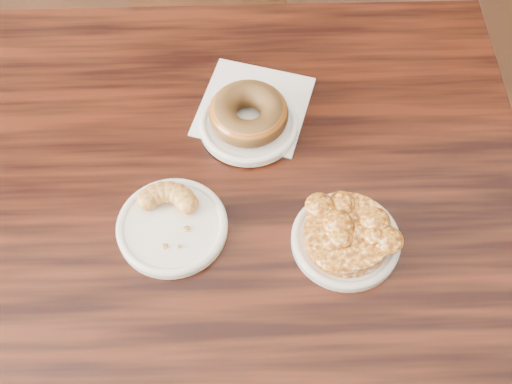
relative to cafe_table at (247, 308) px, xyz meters
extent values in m
cube|color=black|center=(0.00, 0.00, 0.00)|extent=(1.05, 1.05, 0.75)
cube|color=white|center=(0.06, 0.19, 0.38)|extent=(0.23, 0.23, 0.00)
cylinder|color=white|center=(0.04, 0.15, 0.39)|extent=(0.16, 0.16, 0.01)
cylinder|color=white|center=(-0.11, 0.00, 0.38)|extent=(0.16, 0.16, 0.01)
cylinder|color=silver|center=(0.13, -0.08, 0.38)|extent=(0.16, 0.16, 0.01)
torus|color=brown|center=(0.04, 0.15, 0.41)|extent=(0.13, 0.13, 0.04)
camera|label=1|loc=(-0.09, -0.47, 1.20)|focal=45.00mm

